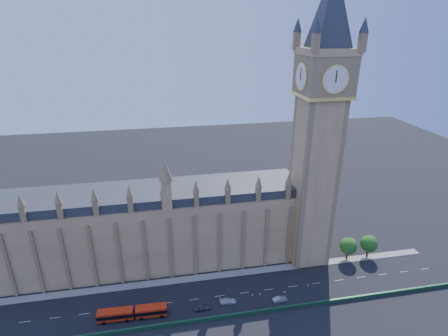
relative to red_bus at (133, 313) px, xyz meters
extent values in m
plane|color=black|center=(21.93, 4.07, -1.74)|extent=(400.00, 400.00, 0.00)
cube|color=#A37E4E|center=(-3.07, 26.07, 10.76)|extent=(120.00, 20.00, 25.00)
cube|color=#2D3035|center=(-3.07, 26.07, 24.76)|extent=(120.00, 18.00, 3.00)
cube|color=#A37E4E|center=(59.93, 18.07, 27.26)|extent=(12.00, 12.00, 58.00)
cube|color=olive|center=(59.93, 18.07, 62.26)|extent=(14.00, 14.00, 12.00)
cylinder|color=silver|center=(59.93, 10.92, 62.26)|extent=(7.20, 0.30, 7.20)
cube|color=#A37E4E|center=(59.93, 18.07, 69.26)|extent=(14.50, 14.50, 2.00)
cube|color=#1E4C2D|center=(21.93, -4.93, -1.14)|extent=(160.00, 0.60, 1.20)
cube|color=gray|center=(21.93, 13.57, -1.66)|extent=(160.00, 3.00, 0.16)
cylinder|color=#382619|center=(73.93, 14.07, 0.26)|extent=(0.70, 0.70, 4.00)
sphere|color=#195115|center=(73.93, 14.07, 3.76)|extent=(6.00, 6.00, 6.00)
sphere|color=#195115|center=(74.73, 14.37, 4.36)|extent=(4.38, 4.38, 4.38)
cylinder|color=#382619|center=(81.93, 14.07, 0.26)|extent=(0.70, 0.70, 4.00)
sphere|color=#195115|center=(81.93, 14.07, 3.76)|extent=(6.00, 6.00, 6.00)
sphere|color=#195115|center=(82.73, 14.37, 4.36)|extent=(4.38, 4.38, 4.38)
cube|color=red|center=(-4.71, 0.15, -0.09)|extent=(9.98, 3.07, 3.30)
cube|color=red|center=(5.29, -0.17, -0.09)|extent=(8.88, 3.04, 3.30)
cube|color=black|center=(-4.71, 0.15, 0.31)|extent=(10.03, 3.12, 1.25)
cube|color=black|center=(5.29, -0.17, 0.31)|extent=(8.94, 3.09, 1.25)
cylinder|color=black|center=(0.01, 0.00, -0.25)|extent=(0.95, 2.67, 2.64)
cylinder|color=black|center=(-7.92, -1.12, -1.19)|extent=(1.11, 0.37, 1.10)
cylinder|color=black|center=(-7.83, 1.63, -1.19)|extent=(1.11, 0.37, 1.10)
cylinder|color=black|center=(-1.59, -1.32, -1.19)|extent=(1.11, 0.37, 1.10)
cylinder|color=black|center=(-1.50, 1.42, -1.19)|extent=(1.11, 0.37, 1.10)
cylinder|color=black|center=(2.43, -1.45, -1.19)|extent=(1.11, 0.37, 1.10)
cylinder|color=black|center=(2.52, 1.29, -1.19)|extent=(1.11, 0.37, 1.10)
cylinder|color=black|center=(8.06, -1.64, -1.19)|extent=(1.11, 0.37, 1.10)
cylinder|color=black|center=(8.15, 1.11, -1.19)|extent=(1.11, 0.37, 1.10)
imported|color=#47484F|center=(19.93, -0.46, -0.94)|extent=(4.69, 1.89, 1.60)
imported|color=#93969A|center=(43.66, -1.41, -1.00)|extent=(4.62, 2.04, 1.47)
imported|color=silver|center=(27.93, 0.73, -0.99)|extent=(5.29, 2.56, 1.49)
cube|color=black|center=(38.48, 2.27, -1.72)|extent=(0.39, 0.39, 0.04)
cone|color=#FF3C0D|center=(38.48, 2.27, -1.41)|extent=(0.43, 0.43, 0.65)
cylinder|color=white|center=(38.48, 2.27, -1.32)|extent=(0.31, 0.31, 0.11)
cube|color=black|center=(46.31, 1.66, -1.72)|extent=(0.56, 0.56, 0.04)
cone|color=orange|center=(46.31, 1.66, -1.36)|extent=(0.62, 0.62, 0.76)
cylinder|color=white|center=(46.31, 1.66, -1.25)|extent=(0.37, 0.37, 0.13)
cube|color=black|center=(35.93, 2.21, -1.72)|extent=(0.52, 0.52, 0.04)
cone|color=orange|center=(35.93, 2.21, -1.37)|extent=(0.58, 0.58, 0.73)
cylinder|color=white|center=(35.93, 2.21, -1.27)|extent=(0.36, 0.36, 0.13)
cube|color=black|center=(54.68, 3.12, -1.72)|extent=(0.57, 0.57, 0.05)
cone|color=red|center=(54.68, 3.12, -1.34)|extent=(0.63, 0.63, 0.79)
cylinder|color=white|center=(54.68, 3.12, -1.23)|extent=(0.38, 0.38, 0.14)
camera|label=1|loc=(11.74, -80.04, 75.86)|focal=28.00mm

